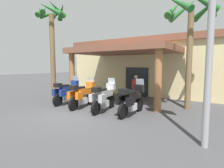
{
  "coord_description": "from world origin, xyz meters",
  "views": [
    {
      "loc": [
        6.23,
        -5.74,
        2.27
      ],
      "look_at": [
        0.28,
        2.77,
        1.2
      ],
      "focal_mm": 29.22,
      "sensor_mm": 36.0,
      "label": 1
    }
  ],
  "objects_px": {
    "motorcycle_blue": "(67,92)",
    "pedestrian": "(136,87)",
    "motel_building": "(153,66)",
    "motorcycle_orange": "(82,95)",
    "motorcycle_silver": "(104,97)",
    "palm_tree_roadside": "(52,27)",
    "palm_tree_near_portico": "(191,19)",
    "motorcycle_black": "(131,100)"
  },
  "relations": [
    {
      "from": "motorcycle_blue",
      "to": "pedestrian",
      "type": "relative_size",
      "value": 1.31
    },
    {
      "from": "motel_building",
      "to": "pedestrian",
      "type": "height_order",
      "value": "motel_building"
    },
    {
      "from": "motorcycle_blue",
      "to": "motorcycle_orange",
      "type": "distance_m",
      "value": 1.45
    },
    {
      "from": "motorcycle_silver",
      "to": "motel_building",
      "type": "bearing_deg",
      "value": -2.41
    },
    {
      "from": "motorcycle_orange",
      "to": "motorcycle_silver",
      "type": "relative_size",
      "value": 1.0
    },
    {
      "from": "motorcycle_silver",
      "to": "palm_tree_roadside",
      "type": "distance_m",
      "value": 6.88
    },
    {
      "from": "motorcycle_blue",
      "to": "palm_tree_roadside",
      "type": "relative_size",
      "value": 0.34
    },
    {
      "from": "pedestrian",
      "to": "motorcycle_orange",
      "type": "bearing_deg",
      "value": 89.97
    },
    {
      "from": "pedestrian",
      "to": "motorcycle_silver",
      "type": "bearing_deg",
      "value": 115.41
    },
    {
      "from": "motorcycle_blue",
      "to": "motorcycle_silver",
      "type": "bearing_deg",
      "value": -101.01
    },
    {
      "from": "motorcycle_silver",
      "to": "palm_tree_near_portico",
      "type": "xyz_separation_m",
      "value": [
        3.29,
        2.87,
        3.87
      ]
    },
    {
      "from": "motorcycle_orange",
      "to": "motorcycle_blue",
      "type": "bearing_deg",
      "value": 74.98
    },
    {
      "from": "palm_tree_roadside",
      "to": "motel_building",
      "type": "bearing_deg",
      "value": 58.66
    },
    {
      "from": "motel_building",
      "to": "palm_tree_roadside",
      "type": "relative_size",
      "value": 1.98
    },
    {
      "from": "motorcycle_silver",
      "to": "motorcycle_blue",
      "type": "bearing_deg",
      "value": 78.33
    },
    {
      "from": "motorcycle_silver",
      "to": "motorcycle_black",
      "type": "xyz_separation_m",
      "value": [
        1.44,
        0.19,
        0.0
      ]
    },
    {
      "from": "motorcycle_blue",
      "to": "motorcycle_black",
      "type": "bearing_deg",
      "value": -97.42
    },
    {
      "from": "palm_tree_near_portico",
      "to": "motorcycle_blue",
      "type": "bearing_deg",
      "value": -156.22
    },
    {
      "from": "motorcycle_orange",
      "to": "palm_tree_near_portico",
      "type": "distance_m",
      "value": 6.77
    },
    {
      "from": "motorcycle_orange",
      "to": "motorcycle_black",
      "type": "height_order",
      "value": "same"
    },
    {
      "from": "motel_building",
      "to": "pedestrian",
      "type": "distance_m",
      "value": 5.86
    },
    {
      "from": "motorcycle_blue",
      "to": "pedestrian",
      "type": "height_order",
      "value": "pedestrian"
    },
    {
      "from": "motorcycle_orange",
      "to": "palm_tree_near_portico",
      "type": "height_order",
      "value": "palm_tree_near_portico"
    },
    {
      "from": "motorcycle_blue",
      "to": "palm_tree_near_portico",
      "type": "bearing_deg",
      "value": -74.2
    },
    {
      "from": "motel_building",
      "to": "motorcycle_silver",
      "type": "relative_size",
      "value": 5.86
    },
    {
      "from": "palm_tree_roadside",
      "to": "motorcycle_blue",
      "type": "bearing_deg",
      "value": -21.65
    },
    {
      "from": "motorcycle_silver",
      "to": "motorcycle_black",
      "type": "bearing_deg",
      "value": -90.95
    },
    {
      "from": "motorcycle_orange",
      "to": "motorcycle_silver",
      "type": "bearing_deg",
      "value": -97.15
    },
    {
      "from": "motorcycle_blue",
      "to": "palm_tree_roadside",
      "type": "bearing_deg",
      "value": 60.38
    },
    {
      "from": "motel_building",
      "to": "palm_tree_near_portico",
      "type": "bearing_deg",
      "value": -54.42
    },
    {
      "from": "motorcycle_orange",
      "to": "palm_tree_near_portico",
      "type": "bearing_deg",
      "value": -66.6
    },
    {
      "from": "motorcycle_orange",
      "to": "pedestrian",
      "type": "relative_size",
      "value": 1.31
    },
    {
      "from": "motel_building",
      "to": "palm_tree_roadside",
      "type": "height_order",
      "value": "palm_tree_roadside"
    },
    {
      "from": "motorcycle_black",
      "to": "palm_tree_roadside",
      "type": "bearing_deg",
      "value": 81.72
    },
    {
      "from": "motorcycle_orange",
      "to": "pedestrian",
      "type": "bearing_deg",
      "value": -39.41
    },
    {
      "from": "pedestrian",
      "to": "palm_tree_roadside",
      "type": "relative_size",
      "value": 0.26
    },
    {
      "from": "motel_building",
      "to": "motorcycle_orange",
      "type": "height_order",
      "value": "motel_building"
    },
    {
      "from": "pedestrian",
      "to": "palm_tree_roadside",
      "type": "distance_m",
      "value": 7.06
    },
    {
      "from": "motorcycle_orange",
      "to": "pedestrian",
      "type": "distance_m",
      "value": 3.35
    },
    {
      "from": "motorcycle_blue",
      "to": "palm_tree_roadside",
      "type": "distance_m",
      "value": 4.94
    },
    {
      "from": "motorcycle_blue",
      "to": "motorcycle_orange",
      "type": "relative_size",
      "value": 1.0
    },
    {
      "from": "motorcycle_orange",
      "to": "palm_tree_near_portico",
      "type": "xyz_separation_m",
      "value": [
        4.74,
        2.9,
        3.87
      ]
    }
  ]
}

